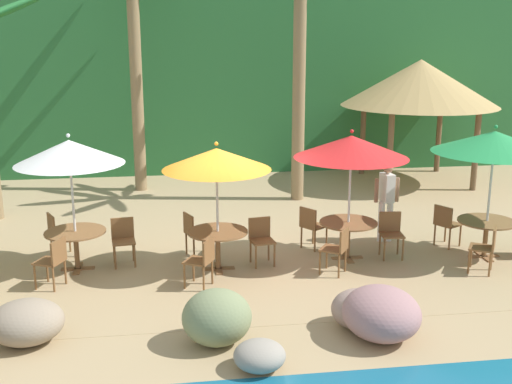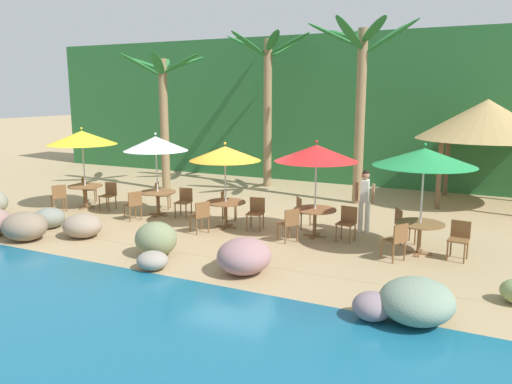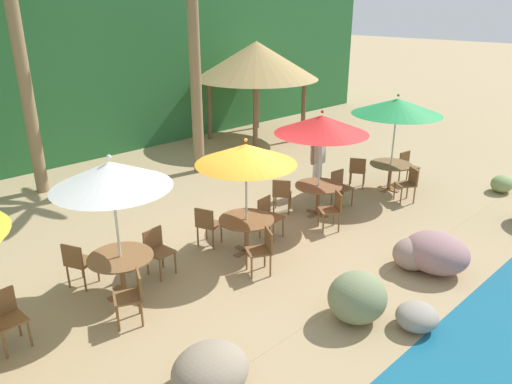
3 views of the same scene
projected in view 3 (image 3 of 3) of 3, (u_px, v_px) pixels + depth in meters
The scene contains 29 objects.
ground_plane at pixel (250, 245), 10.13m from camera, with size 120.00×120.00×0.00m, color tan.
terrace_deck at pixel (250, 245), 10.13m from camera, with size 18.00×5.20×0.01m.
foliage_backdrop at pixel (52, 62), 15.09m from camera, with size 28.00×2.40×6.00m.
rock_seawall at pixel (340, 318), 7.21m from camera, with size 15.93×3.10×0.80m.
chair_yellow_seaward at pixel (6, 315), 7.00m from camera, with size 0.45×0.46×0.87m.
umbrella_white at pixel (111, 175), 7.62m from camera, with size 1.92×1.92×2.52m.
dining_table_white at pixel (121, 263), 8.20m from camera, with size 1.10×1.10×0.74m.
chair_white_seaward at pixel (157, 248), 8.90m from camera, with size 0.47×0.48×0.87m.
chair_white_inland at pixel (78, 262), 8.44m from camera, with size 0.56×0.56×0.87m.
chair_white_left at pixel (133, 293), 7.52m from camera, with size 0.56×0.56×0.87m.
umbrella_orange at pixel (246, 154), 9.08m from camera, with size 1.94×1.94×2.38m.
dining_table_orange at pixel (246, 225), 9.61m from camera, with size 1.10×1.10×0.74m.
chair_orange_seaward at pixel (268, 214), 10.32m from camera, with size 0.48×0.49×0.87m.
chair_orange_inland at pixel (207, 224), 9.89m from camera, with size 0.55×0.55×0.87m.
chair_orange_left at pixel (263, 248), 8.91m from camera, with size 0.57×0.57×0.87m.
umbrella_red at pixel (322, 124), 10.80m from camera, with size 2.13×2.13×2.51m.
dining_table_red at pixel (318, 190), 11.38m from camera, with size 1.10×1.10×0.74m.
chair_red_seaward at pixel (340, 185), 11.97m from camera, with size 0.46×0.46×0.87m.
chair_red_inland at pixel (282, 193), 11.47m from camera, with size 0.59×0.59×0.87m.
chair_red_left at pixel (333, 208), 10.65m from camera, with size 0.59×0.59×0.87m.
umbrella_green at pixel (397, 107), 12.28m from camera, with size 2.29×2.29×2.58m.
dining_table_green at pixel (391, 168), 12.88m from camera, with size 1.10×1.10×0.74m.
chair_green_seaward at pixel (407, 165), 13.47m from camera, with size 0.47×0.47×0.87m.
chair_green_inland at pixel (358, 170), 13.06m from camera, with size 0.58×0.58×0.87m.
chair_green_left at pixel (409, 182), 12.16m from camera, with size 0.59×0.58×0.87m.
palm_tree_second at pixel (17, 34), 11.58m from camera, with size 3.40×3.18×5.95m.
palm_tree_third at pixel (193, 25), 13.08m from camera, with size 3.52×3.51×5.97m.
palapa_hut at pixel (256, 61), 16.97m from camera, with size 4.40×4.40×3.49m.
waiter_in_white at pixel (318, 157), 12.53m from camera, with size 0.52×0.36×1.70m.
Camera 3 is at (-6.16, -6.61, 4.72)m, focal length 34.05 mm.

